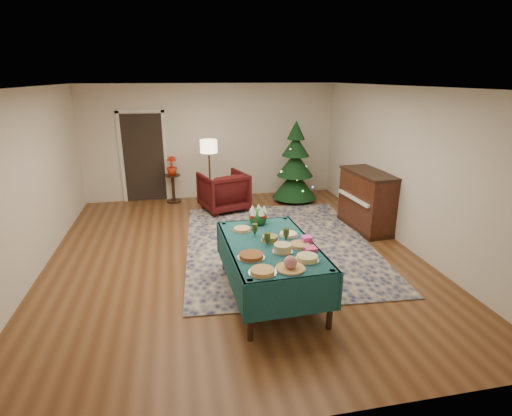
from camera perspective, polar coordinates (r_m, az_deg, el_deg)
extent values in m
plane|color=#593319|center=(6.77, -3.13, -6.61)|extent=(7.00, 7.00, 0.00)
plane|color=white|center=(6.14, -3.58, 16.88)|extent=(7.00, 7.00, 0.00)
plane|color=beige|center=(9.74, -6.34, 9.35)|extent=(6.00, 0.00, 6.00)
plane|color=beige|center=(3.11, 6.15, -10.72)|extent=(6.00, 0.00, 6.00)
plane|color=beige|center=(6.62, -30.01, 2.73)|extent=(0.00, 7.00, 7.00)
plane|color=beige|center=(7.36, 20.57, 5.38)|extent=(0.00, 7.00, 7.00)
cube|color=black|center=(9.77, -15.71, 6.85)|extent=(0.92, 0.02, 2.04)
cube|color=silver|center=(9.80, -18.66, 6.79)|extent=(0.08, 0.04, 2.14)
cube|color=silver|center=(9.73, -12.78, 7.21)|extent=(0.08, 0.04, 2.14)
cube|color=silver|center=(9.61, -16.28, 13.14)|extent=(1.08, 0.04, 0.08)
cube|color=#131947|center=(7.16, 3.18, -5.08)|extent=(3.46, 4.40, 0.02)
cylinder|color=black|center=(4.56, -0.85, -14.48)|extent=(0.07, 0.07, 0.76)
cylinder|color=black|center=(6.10, -4.54, -5.62)|extent=(0.07, 0.07, 0.76)
cylinder|color=black|center=(4.83, 10.60, -12.80)|extent=(0.07, 0.07, 0.76)
cylinder|color=black|center=(6.30, 4.12, -4.80)|extent=(0.07, 0.07, 0.76)
cube|color=#113E3E|center=(5.25, 2.11, -5.36)|extent=(1.19, 1.98, 0.04)
cube|color=#113E3E|center=(6.19, -0.29, -3.75)|extent=(1.15, 0.07, 0.48)
cube|color=#113E3E|center=(4.54, 5.40, -12.62)|extent=(1.15, 0.07, 0.48)
cube|color=#113E3E|center=(5.50, 7.65, -6.86)|extent=(0.10, 1.97, 0.48)
cube|color=#113E3E|center=(5.24, -3.79, -8.11)|extent=(0.10, 1.97, 0.48)
cylinder|color=silver|center=(4.50, 0.92, -9.21)|extent=(0.32, 0.32, 0.01)
cylinder|color=tan|center=(4.49, 0.92, -8.94)|extent=(0.27, 0.27, 0.04)
cylinder|color=silver|center=(4.60, 4.91, -8.66)|extent=(0.34, 0.34, 0.01)
sphere|color=#CC727A|center=(4.56, 4.94, -7.74)|extent=(0.15, 0.15, 0.15)
cylinder|color=silver|center=(4.83, 7.29, -7.36)|extent=(0.29, 0.29, 0.01)
cylinder|color=#D8D172|center=(4.82, 7.30, -7.02)|extent=(0.25, 0.25, 0.05)
cylinder|color=silver|center=(4.85, -0.69, -7.07)|extent=(0.34, 0.34, 0.01)
cylinder|color=brown|center=(4.84, -0.69, -6.79)|extent=(0.29, 0.29, 0.04)
cylinder|color=silver|center=(5.02, 3.83, -6.22)|extent=(0.26, 0.26, 0.01)
cylinder|color=tan|center=(5.00, 3.84, -5.68)|extent=(0.22, 0.22, 0.09)
cylinder|color=silver|center=(5.19, 6.25, -5.41)|extent=(0.29, 0.29, 0.01)
cylinder|color=#B2844C|center=(5.19, 6.26, -5.20)|extent=(0.25, 0.25, 0.03)
cylinder|color=silver|center=(5.33, 1.99, -4.67)|extent=(0.25, 0.25, 0.01)
cylinder|color=maroon|center=(5.32, 1.99, -4.31)|extent=(0.21, 0.21, 0.06)
cylinder|color=silver|center=(5.51, 4.66, -3.92)|extent=(0.27, 0.27, 0.01)
cylinder|color=#F2EACC|center=(5.51, 4.67, -3.71)|extent=(0.23, 0.23, 0.03)
cylinder|color=silver|center=(5.68, -1.99, -3.19)|extent=(0.28, 0.28, 0.01)
cylinder|color=tan|center=(5.67, -1.99, -2.99)|extent=(0.24, 0.24, 0.03)
cone|color=#2D471E|center=(5.47, -0.17, -3.59)|extent=(0.07, 0.07, 0.09)
cylinder|color=#2D471E|center=(5.44, -0.17, -2.74)|extent=(0.08, 0.08, 0.09)
cone|color=#2D471E|center=(5.33, 4.30, -4.24)|extent=(0.07, 0.07, 0.09)
cylinder|color=#2D471E|center=(5.30, 4.32, -3.37)|extent=(0.08, 0.08, 0.09)
cone|color=#2D471E|center=(5.17, 1.61, -4.95)|extent=(0.07, 0.07, 0.09)
cylinder|color=#2D471E|center=(5.13, 1.62, -4.06)|extent=(0.08, 0.08, 0.09)
cube|color=#F74488|center=(5.10, 7.76, -5.78)|extent=(0.16, 0.16, 0.04)
cube|color=#EC41B7|center=(5.27, 7.24, -4.57)|extent=(0.13, 0.13, 0.10)
sphere|color=#1E4C1E|center=(5.90, 0.29, -1.35)|extent=(0.27, 0.27, 0.27)
cone|color=white|center=(5.88, 1.17, -0.17)|extent=(0.10, 0.10, 0.12)
cone|color=white|center=(5.94, 0.39, 0.06)|extent=(0.10, 0.10, 0.12)
cone|color=white|center=(5.89, -0.52, -0.10)|extent=(0.10, 0.10, 0.12)
cone|color=white|center=(5.79, -0.32, -0.43)|extent=(0.10, 0.10, 0.12)
cone|color=white|center=(5.78, 0.74, -0.47)|extent=(0.10, 0.10, 0.12)
sphere|color=#B20C0F|center=(5.96, 1.04, -0.72)|extent=(0.07, 0.07, 0.07)
sphere|color=#B20C0F|center=(5.96, -0.49, -0.73)|extent=(0.07, 0.07, 0.07)
sphere|color=#B20C0F|center=(5.81, -0.48, -1.24)|extent=(0.07, 0.07, 0.07)
sphere|color=#B20C0F|center=(5.81, 1.09, -1.23)|extent=(0.07, 0.07, 0.07)
imported|color=#3D0D0D|center=(8.83, -4.68, 2.65)|extent=(1.14, 1.10, 0.95)
cylinder|color=#A57F3F|center=(9.18, -6.46, 0.20)|extent=(0.26, 0.26, 0.03)
cylinder|color=black|center=(8.99, -6.61, 4.35)|extent=(0.04, 0.04, 1.40)
cylinder|color=#FFEABF|center=(8.85, -6.78, 8.75)|extent=(0.37, 0.37, 0.28)
cylinder|color=black|center=(9.71, -11.62, 0.98)|extent=(0.33, 0.33, 0.04)
cylinder|color=black|center=(9.62, -11.74, 2.71)|extent=(0.07, 0.07, 0.61)
cylinder|color=black|center=(9.54, -11.86, 4.59)|extent=(0.37, 0.37, 0.03)
imported|color=#B3260C|center=(9.51, -11.92, 5.38)|extent=(0.24, 0.43, 0.24)
cylinder|color=black|center=(9.63, 5.46, 1.49)|extent=(0.11, 0.11, 0.15)
cone|color=black|center=(9.53, 5.53, 3.51)|extent=(1.37, 1.37, 0.66)
cone|color=black|center=(9.42, 5.61, 6.30)|extent=(1.12, 1.12, 0.57)
cone|color=black|center=(9.34, 5.70, 8.86)|extent=(0.85, 0.85, 0.47)
cone|color=black|center=(9.29, 5.77, 11.05)|extent=(0.55, 0.55, 0.43)
cube|color=black|center=(8.16, 15.28, -2.53)|extent=(0.67, 1.34, 0.07)
cube|color=black|center=(7.99, 15.59, 1.03)|extent=(0.65, 1.32, 1.06)
cube|color=black|center=(7.85, 15.93, 4.85)|extent=(0.69, 1.36, 0.05)
cube|color=white|center=(7.84, 13.92, 1.38)|extent=(0.19, 1.10, 0.05)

